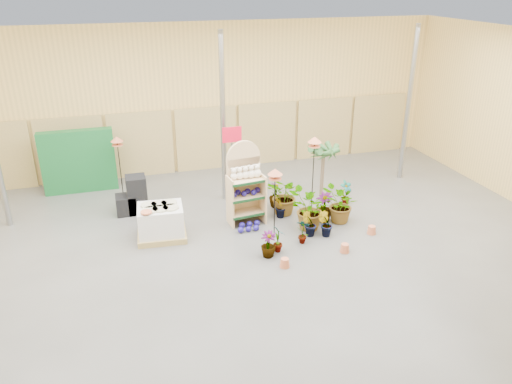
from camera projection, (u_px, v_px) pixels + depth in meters
room at (250, 152)px, 10.71m from camera, size 15.20×12.10×4.70m
display_shelf at (245, 186)px, 12.28m from camera, size 0.93×0.65×2.08m
teddy_bears at (247, 173)px, 12.05m from camera, size 0.77×0.21×0.34m
gazing_balls_shelf at (246, 192)px, 12.23m from camera, size 0.76×0.26×0.14m
gazing_balls_floor at (249, 226)px, 12.17m from camera, size 0.63×0.39×0.15m
pallet_stack at (161, 222)px, 11.67m from camera, size 1.20×1.03×0.83m
charcoal_planters at (133, 198)px, 12.90m from camera, size 0.80×0.50×1.00m
trellis_stock at (79, 161)px, 14.00m from camera, size 2.00×0.30×1.80m
offer_sign at (232, 150)px, 12.81m from camera, size 0.50×0.08×2.20m
bird_table_front at (275, 174)px, 11.27m from camera, size 0.34×0.34×1.71m
bird_table_right at (315, 143)px, 12.05m from camera, size 0.34×0.34×2.14m
bird_table_back at (117, 141)px, 13.50m from camera, size 0.34×0.34×1.71m
palm at (324, 150)px, 13.51m from camera, size 0.70×0.70×1.59m
potted_plant_0 at (278, 238)px, 11.08m from camera, size 0.29×0.39×0.67m
potted_plant_1 at (309, 224)px, 11.78m from camera, size 0.37×0.32×0.62m
potted_plant_2 at (309, 210)px, 11.98m from camera, size 1.25×1.21×1.06m
potted_plant_3 at (324, 207)px, 12.48m from camera, size 0.59×0.59×0.76m
potted_plant_4 at (346, 193)px, 13.36m from camera, size 0.43×0.35×0.70m
potted_plant_5 at (280, 207)px, 12.65m from camera, size 0.38×0.41×0.60m
potted_plant_6 at (286, 196)px, 12.77m from camera, size 1.17×1.21×1.03m
potted_plant_7 at (268, 244)px, 10.92m from camera, size 0.45×0.45×0.60m
potted_plant_8 at (303, 231)px, 11.45m from camera, size 0.39×0.38×0.62m
potted_plant_9 at (325, 224)px, 11.77m from camera, size 0.42×0.39×0.62m
potted_plant_10 at (340, 205)px, 12.34m from camera, size 1.13×1.09×0.96m
potted_plant_11 at (276, 195)px, 13.26m from camera, size 0.39×0.39×0.68m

